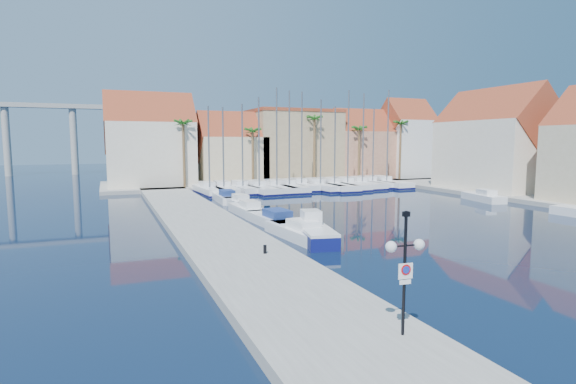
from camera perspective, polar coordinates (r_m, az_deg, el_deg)
name	(u,v)px	position (r m, az deg, el deg)	size (l,w,h in m)	color
ground	(406,258)	(27.43, 14.78, -8.16)	(260.00, 260.00, 0.00)	black
quay_west	(206,225)	(35.98, -10.42, -4.19)	(6.00, 77.00, 0.50)	gray
shore_north	(277,182)	(74.21, -1.44, 1.34)	(54.00, 16.00, 0.50)	gray
shore_east	(554,198)	(60.52, 30.74, -0.71)	(12.00, 60.00, 0.50)	gray
lamp_post	(405,254)	(15.03, 14.65, -7.66)	(1.39, 0.45, 4.11)	black
bollard	(265,249)	(25.63, -2.95, -7.27)	(0.19, 0.19, 0.48)	black
fishing_boat	(314,232)	(30.82, 3.35, -5.07)	(3.06, 6.05, 2.02)	#0F1459
motorboat_west_0	(299,231)	(31.80, 1.45, -5.00)	(2.80, 7.05, 1.40)	white
motorboat_west_1	(274,219)	(36.57, -1.76, -3.50)	(2.74, 7.29, 1.40)	white
motorboat_west_2	(248,209)	(42.08, -5.10, -2.21)	(2.15, 6.24, 1.40)	white
motorboat_west_3	(239,202)	(47.11, -6.25, -1.30)	(2.15, 5.64, 1.40)	white
motorboat_west_4	(226,197)	(51.52, -7.87, -0.67)	(2.31, 6.51, 1.40)	white
motorboat_east_1	(484,197)	(56.18, 23.58, -0.56)	(3.09, 6.26, 1.40)	white
sailboat_0	(209,190)	(58.96, -10.05, 0.26)	(2.90, 9.07, 11.27)	white
sailboat_1	(223,189)	(59.76, -8.24, 0.36)	(3.18, 9.96, 11.22)	white
sailboat_2	(242,188)	(60.24, -5.92, 0.46)	(2.85, 8.77, 11.68)	white
sailboat_3	(258,189)	(59.99, -3.89, 0.44)	(3.45, 10.46, 12.54)	white
sailboat_4	(275,188)	(61.01, -1.63, 0.57)	(2.95, 10.33, 13.88)	white
sailboat_5	(288,187)	(61.63, -0.03, 0.63)	(2.96, 10.31, 13.56)	white
sailboat_6	(300,185)	(63.67, 1.57, 0.84)	(2.74, 9.11, 13.66)	white
sailboat_7	(318,186)	(63.55, 3.86, 0.77)	(3.59, 10.71, 12.56)	white
sailboat_8	(332,186)	(64.52, 5.65, 0.82)	(3.59, 11.98, 11.73)	white
sailboat_9	(346,185)	(65.87, 7.33, 0.94)	(3.64, 11.21, 14.02)	white
sailboat_10	(360,184)	(67.35, 9.14, 1.04)	(3.07, 10.30, 13.71)	white
sailboat_11	(370,183)	(68.80, 10.42, 1.12)	(2.98, 9.47, 11.65)	white
sailboat_12	(384,183)	(69.66, 12.11, 1.15)	(3.04, 10.98, 14.38)	white
building_0	(150,144)	(68.44, -17.11, 5.90)	(12.30, 9.00, 13.50)	beige
building_1	(231,151)	(70.54, -7.28, 5.14)	(10.30, 8.00, 11.00)	#CCB890
building_2	(293,145)	(75.03, 0.70, 5.99)	(14.20, 10.20, 11.50)	tan
building_3	(359,147)	(79.59, 9.01, 5.65)	(10.30, 8.00, 12.00)	#B26F5A
building_4	(405,141)	(83.78, 14.69, 6.31)	(8.30, 8.00, 14.00)	white
building_6	(495,144)	(65.96, 24.81, 5.58)	(9.00, 14.30, 13.50)	beige
palm_0	(183,125)	(64.00, -13.17, 8.28)	(2.60, 2.60, 10.15)	brown
palm_1	(253,132)	(66.29, -4.51, 7.54)	(2.60, 2.60, 9.15)	brown
palm_2	(315,121)	(70.03, 3.39, 9.03)	(2.60, 2.60, 11.15)	brown
palm_3	(359,130)	(73.78, 9.06, 7.73)	(2.60, 2.60, 9.65)	brown
palm_4	(401,125)	(78.23, 14.14, 8.23)	(2.60, 2.60, 10.65)	brown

